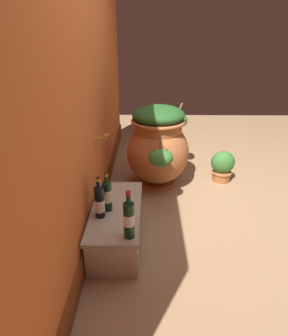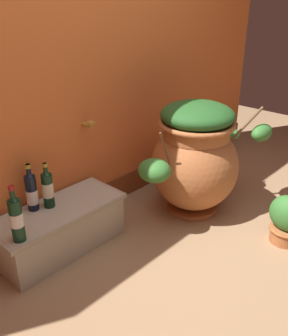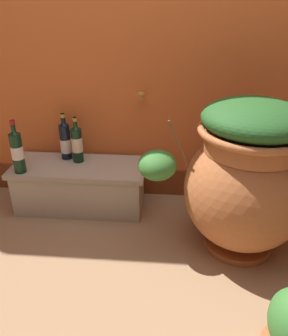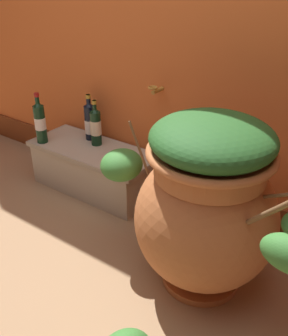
{
  "view_description": "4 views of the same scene",
  "coord_description": "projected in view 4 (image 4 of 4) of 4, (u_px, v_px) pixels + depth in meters",
  "views": [
    {
      "loc": [
        -2.38,
        0.65,
        1.57
      ],
      "look_at": [
        0.05,
        0.69,
        0.44
      ],
      "focal_mm": 32.31,
      "sensor_mm": 36.0,
      "label": 1
    },
    {
      "loc": [
        -1.56,
        -0.92,
        1.58
      ],
      "look_at": [
        0.15,
        0.66,
        0.48
      ],
      "focal_mm": 40.39,
      "sensor_mm": 36.0,
      "label": 2
    },
    {
      "loc": [
        0.19,
        -1.12,
        1.33
      ],
      "look_at": [
        0.04,
        0.64,
        0.43
      ],
      "focal_mm": 37.39,
      "sensor_mm": 36.0,
      "label": 3
    },
    {
      "loc": [
        1.23,
        -0.82,
        1.46
      ],
      "look_at": [
        0.11,
        0.75,
        0.39
      ],
      "focal_mm": 42.45,
      "sensor_mm": 36.0,
      "label": 4
    }
  ],
  "objects": [
    {
      "name": "ground_plane",
      "position": [
        36.0,
        294.0,
        1.91
      ],
      "size": [
        7.0,
        7.0,
        0.0
      ],
      "primitive_type": "plane",
      "color": "#9E7A56"
    },
    {
      "name": "terracotta_urn",
      "position": [
        206.0,
        204.0,
        1.78
      ],
      "size": [
        1.15,
        0.68,
        0.87
      ],
      "color": "#B26638",
      "rests_on": "ground_plane"
    },
    {
      "name": "stone_ledge",
      "position": [
        94.0,
        167.0,
        2.68
      ],
      "size": [
        0.88,
        0.38,
        0.31
      ],
      "color": "#B2A893",
      "rests_on": "ground_plane"
    },
    {
      "name": "wine_bottle_left",
      "position": [
        96.0,
        125.0,
        2.6
      ],
      "size": [
        0.07,
        0.07,
        0.31
      ],
      "color": "black",
      "rests_on": "stone_ledge"
    },
    {
      "name": "wine_bottle_middle",
      "position": [
        90.0,
        121.0,
        2.68
      ],
      "size": [
        0.07,
        0.07,
        0.32
      ],
      "color": "black",
      "rests_on": "stone_ledge"
    },
    {
      "name": "wine_bottle_right",
      "position": [
        40.0,
        121.0,
        2.62
      ],
      "size": [
        0.07,
        0.07,
        0.34
      ],
      "color": "black",
      "rests_on": "stone_ledge"
    }
  ]
}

